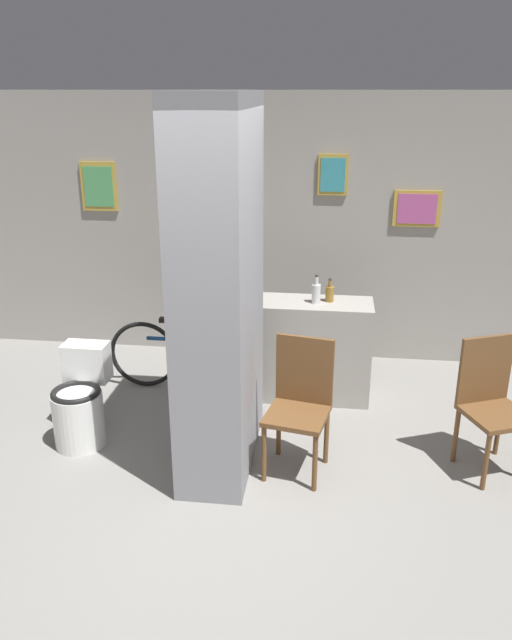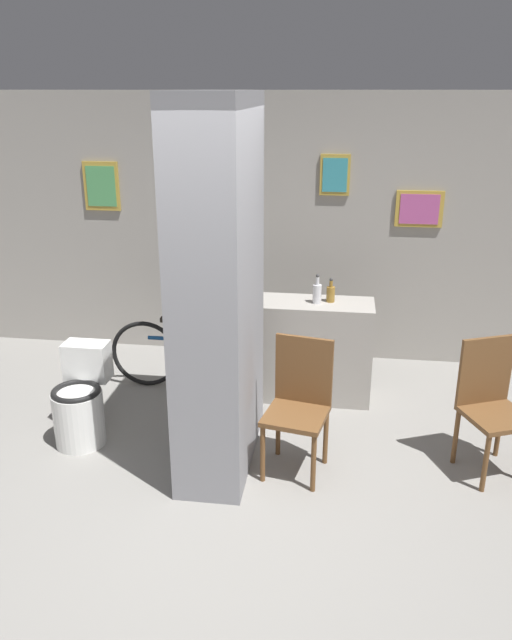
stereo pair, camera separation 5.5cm
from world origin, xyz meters
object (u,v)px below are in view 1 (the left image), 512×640
object	(u,v)px
toilet	(80,404)
bicycle	(197,356)
chair_by_doorway	(491,400)
bottle_tall	(316,292)
chair_near_pillar	(300,400)

from	to	relation	value
toilet	bicycle	xyz separation A→B (m)	(0.70, 0.99, 0.02)
chair_by_doorway	bicycle	bearing A→B (deg)	134.74
chair_by_doorway	bicycle	xyz separation A→B (m)	(-2.35, 0.96, -0.20)
toilet	bottle_tall	size ratio (longest dim) A/B	2.88
toilet	chair_by_doorway	distance (m)	3.06
toilet	chair_near_pillar	size ratio (longest dim) A/B	0.76
bicycle	bottle_tall	size ratio (longest dim) A/B	6.31
toilet	bottle_tall	bearing A→B (deg)	28.90
toilet	bottle_tall	world-z (taller)	bottle_tall
chair_by_doorway	toilet	bearing A→B (deg)	157.60
toilet	bottle_tall	xyz separation A→B (m)	(1.76, 0.97, 0.67)
bicycle	toilet	bearing A→B (deg)	-125.28
chair_by_doorway	bottle_tall	size ratio (longest dim) A/B	3.80
chair_near_pillar	bicycle	size ratio (longest dim) A/B	0.60
toilet	chair_near_pillar	distance (m)	1.72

